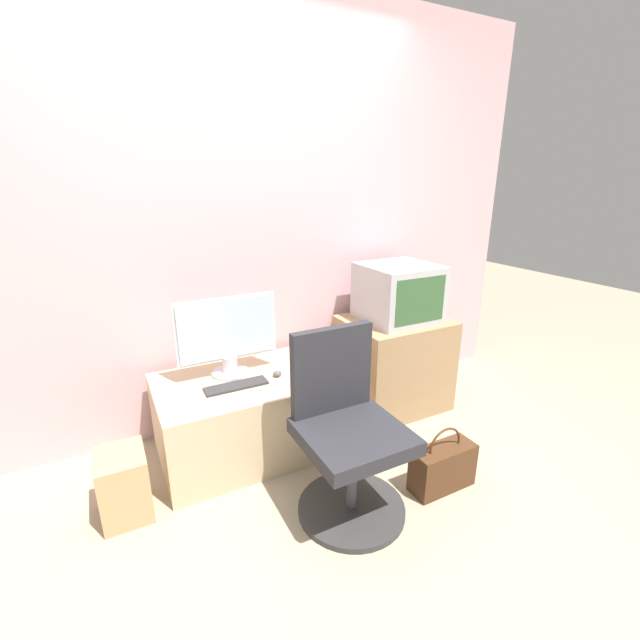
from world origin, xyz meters
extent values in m
plane|color=tan|center=(0.00, 0.00, 0.00)|extent=(12.00, 12.00, 0.00)
cube|color=beige|center=(0.00, 1.32, 1.30)|extent=(4.40, 0.05, 2.60)
cube|color=#CCB289|center=(-0.07, 0.92, 0.23)|extent=(0.98, 0.65, 0.46)
cube|color=#A37F56|center=(1.01, 0.96, 0.32)|extent=(0.67, 0.56, 0.64)
cylinder|color=silver|center=(-0.12, 1.01, 0.47)|extent=(0.21, 0.21, 0.02)
cylinder|color=silver|center=(-0.12, 1.01, 0.53)|extent=(0.08, 0.08, 0.09)
cube|color=silver|center=(-0.12, 1.01, 0.74)|extent=(0.57, 0.01, 0.36)
cube|color=silver|center=(-0.12, 1.01, 0.74)|extent=(0.54, 0.02, 0.34)
cube|color=#2D2D2D|center=(-0.14, 0.84, 0.47)|extent=(0.34, 0.10, 0.01)
ellipsoid|color=#4C4C51|center=(0.11, 0.86, 0.48)|extent=(0.05, 0.04, 0.04)
cube|color=#B7B7BC|center=(1.02, 0.97, 0.82)|extent=(0.46, 0.45, 0.37)
cube|color=#335B33|center=(1.02, 0.75, 0.82)|extent=(0.38, 0.01, 0.29)
cylinder|color=#333333|center=(0.21, 0.20, 0.01)|extent=(0.52, 0.52, 0.03)
cylinder|color=#4C4C51|center=(0.21, 0.20, 0.21)|extent=(0.05, 0.05, 0.36)
cube|color=#28282D|center=(0.21, 0.20, 0.42)|extent=(0.46, 0.46, 0.07)
cube|color=#28282D|center=(0.21, 0.41, 0.67)|extent=(0.42, 0.05, 0.43)
cube|color=tan|center=(-0.75, 0.69, 0.16)|extent=(0.22, 0.26, 0.33)
cube|color=#4C2D19|center=(0.72, 0.13, 0.12)|extent=(0.34, 0.14, 0.24)
torus|color=#4C2D19|center=(0.72, 0.13, 0.25)|extent=(0.20, 0.01, 0.20)
camera|label=1|loc=(-0.70, -1.22, 1.54)|focal=24.00mm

